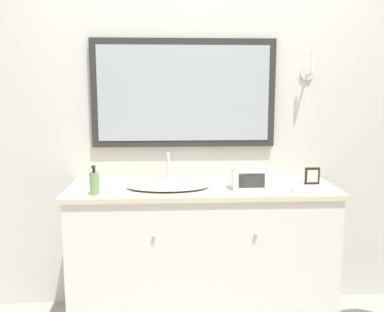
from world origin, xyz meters
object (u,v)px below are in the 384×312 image
Objects in this scene: sink_basin at (168,185)px; soap_bottle at (94,183)px; appliance_box at (250,179)px; picture_frame at (312,176)px.

soap_bottle is at bearing -160.68° from sink_basin.
picture_frame is (0.43, 0.11, -0.01)m from appliance_box.
soap_bottle is 1.57× the size of picture_frame.
soap_bottle reaches higher than appliance_box.
appliance_box is 1.99× the size of picture_frame.
sink_basin is 2.97× the size of soap_bottle.
soap_bottle is 0.95m from appliance_box.
appliance_box is at bearing -6.41° from sink_basin.
sink_basin is at bearing 173.59° from appliance_box.
picture_frame is at bearing 14.09° from appliance_box.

